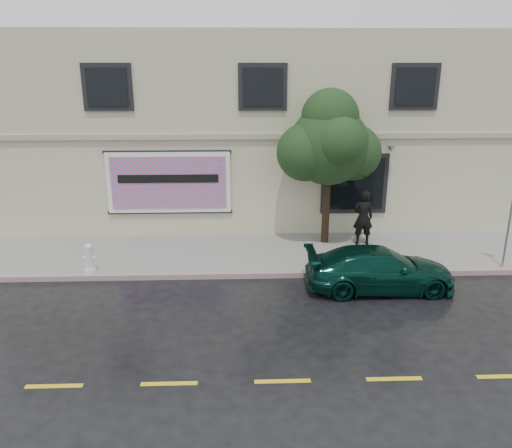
{
  "coord_description": "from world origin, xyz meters",
  "views": [
    {
      "loc": [
        -0.81,
        -11.79,
        5.89
      ],
      "look_at": [
        -0.31,
        2.2,
        1.41
      ],
      "focal_mm": 35.0,
      "sensor_mm": 36.0,
      "label": 1
    }
  ],
  "objects_px": {
    "pedestrian": "(363,217)",
    "fire_hydrant": "(89,258)",
    "car": "(380,269)",
    "street_tree": "(329,146)"
  },
  "relations": [
    {
      "from": "car",
      "to": "pedestrian",
      "type": "distance_m",
      "value": 3.26
    },
    {
      "from": "street_tree",
      "to": "car",
      "type": "bearing_deg",
      "value": -75.34
    },
    {
      "from": "pedestrian",
      "to": "street_tree",
      "type": "distance_m",
      "value": 2.64
    },
    {
      "from": "pedestrian",
      "to": "fire_hydrant",
      "type": "relative_size",
      "value": 2.18
    },
    {
      "from": "car",
      "to": "fire_hydrant",
      "type": "distance_m",
      "value": 8.24
    },
    {
      "from": "car",
      "to": "pedestrian",
      "type": "bearing_deg",
      "value": -5.49
    },
    {
      "from": "pedestrian",
      "to": "fire_hydrant",
      "type": "height_order",
      "value": "pedestrian"
    },
    {
      "from": "car",
      "to": "pedestrian",
      "type": "xyz_separation_m",
      "value": [
        0.29,
        3.21,
        0.49
      ]
    },
    {
      "from": "pedestrian",
      "to": "street_tree",
      "type": "relative_size",
      "value": 0.41
    },
    {
      "from": "car",
      "to": "street_tree",
      "type": "bearing_deg",
      "value": 14.3
    }
  ]
}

